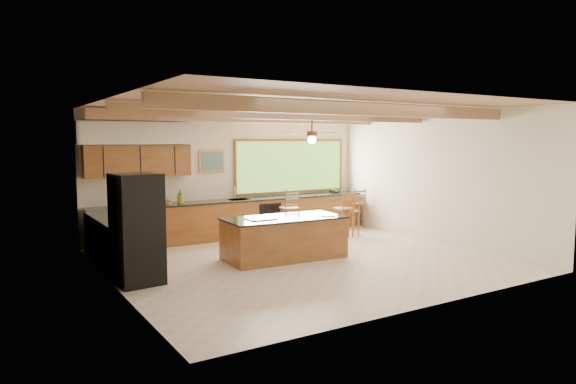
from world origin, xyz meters
TOP-DOWN VIEW (x-y plane):
  - ground at (0.00, 0.00)m, footprint 7.20×7.20m
  - room_shell at (-0.17, 0.65)m, footprint 7.27×6.54m
  - counter_run at (-0.82, 2.52)m, footprint 7.12×3.10m
  - island at (-0.24, 0.38)m, footprint 2.43×1.24m
  - refrigerator at (-3.22, 0.07)m, footprint 0.77×0.76m
  - bar_stool_a at (1.03, 2.14)m, footprint 0.50×0.50m
  - bar_stool_b at (2.42, 1.55)m, footprint 0.41×0.41m
  - bar_stool_c at (2.20, 1.54)m, footprint 0.43×0.43m
  - bar_stool_d at (3.30, 2.39)m, footprint 0.47×0.47m

SIDE VIEW (x-z plane):
  - ground at x=0.00m, z-range 0.00..0.00m
  - island at x=-0.24m, z-range -0.01..0.84m
  - counter_run at x=-0.82m, z-range -0.15..1.08m
  - bar_stool_b at x=2.42m, z-range 0.09..1.10m
  - bar_stool_d at x=3.30m, z-range 0.10..1.20m
  - bar_stool_c at x=2.20m, z-range 0.11..1.25m
  - bar_stool_a at x=1.03m, z-range 0.11..1.29m
  - refrigerator at x=-3.22m, z-range 0.00..1.81m
  - room_shell at x=-0.17m, z-range 0.70..3.72m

